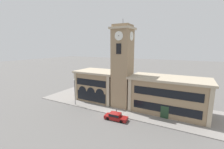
% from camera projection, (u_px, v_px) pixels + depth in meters
% --- Properties ---
extents(ground_plane, '(300.00, 300.00, 0.00)m').
position_uv_depth(ground_plane, '(111.00, 115.00, 31.00)').
color(ground_plane, '#605E5B').
extents(sidewalk_kerb, '(43.32, 12.43, 0.15)m').
position_uv_depth(sidewalk_kerb, '(123.00, 105.00, 36.38)').
color(sidewalk_kerb, gray).
rests_on(sidewalk_kerb, ground_plane).
extents(clock_tower, '(4.71, 4.71, 19.83)m').
position_uv_depth(clock_tower, '(122.00, 67.00, 33.99)').
color(clock_tower, '#937A5B').
rests_on(clock_tower, ground_plane).
extents(town_hall_left_wing, '(11.11, 7.73, 7.78)m').
position_uv_depth(town_hall_left_wing, '(99.00, 85.00, 39.73)').
color(town_hall_left_wing, '#937A5B').
rests_on(town_hall_left_wing, ground_plane).
extents(town_hall_right_wing, '(16.06, 7.73, 7.63)m').
position_uv_depth(town_hall_right_wing, '(168.00, 95.00, 31.67)').
color(town_hall_right_wing, '#937A5B').
rests_on(town_hall_right_wing, ground_plane).
extents(parked_car_near, '(4.57, 1.97, 1.36)m').
position_uv_depth(parked_car_near, '(116.00, 116.00, 28.78)').
color(parked_car_near, maroon).
rests_on(parked_car_near, ground_plane).
extents(street_lamp, '(0.36, 0.36, 6.38)m').
position_uv_depth(street_lamp, '(75.00, 88.00, 35.34)').
color(street_lamp, '#4C4C51').
rests_on(street_lamp, sidewalk_kerb).
extents(bollard, '(0.18, 0.18, 1.06)m').
position_uv_depth(bollard, '(116.00, 112.00, 30.75)').
color(bollard, black).
rests_on(bollard, sidewalk_kerb).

